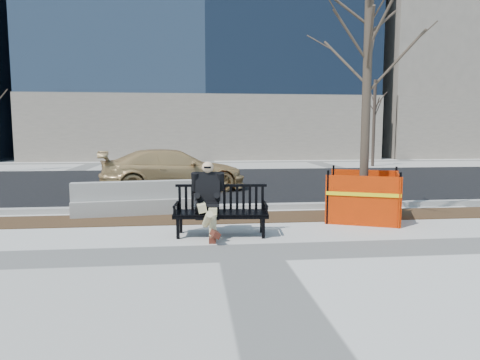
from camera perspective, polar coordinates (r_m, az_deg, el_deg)
The scene contains 10 objects.
ground at distance 6.65m, azimuth 1.14°, elevation -9.45°, with size 120.00×120.00×0.00m, color beige.
mulch_strip at distance 9.16m, azimuth -0.96°, elevation -4.97°, with size 40.00×1.20×0.02m, color #47301C.
asphalt_street at distance 15.27m, azimuth -3.12°, elevation -0.35°, with size 60.00×10.40×0.01m, color black.
curb at distance 10.08m, azimuth -1.46°, elevation -3.59°, with size 60.00×0.25×0.12m, color #9E9B93.
bench at distance 7.67m, azimuth -2.50°, elevation -7.29°, with size 1.67×0.60×0.89m, color black, non-canonical shape.
seated_man at distance 7.73m, azimuth -4.22°, elevation -7.20°, with size 0.56×0.93×1.30m, color black, non-canonical shape.
tree_fence at distance 9.37m, azimuth 15.77°, elevation -4.99°, with size 2.12×2.12×5.30m, color #FF3700, non-canonical shape.
sedan at distance 13.41m, azimuth -8.70°, elevation -1.39°, with size 1.77×4.35×1.26m, color tan.
jersey_barrier_left at distance 9.81m, azimuth -13.73°, elevation -4.42°, with size 2.57×0.51×0.74m, color gray, non-canonical shape.
far_tree_right at distance 23.37m, azimuth 16.98°, elevation 1.76°, with size 1.75×1.75×4.72m, color #3F3128, non-canonical shape.
Camera 1 is at (-0.83, -6.34, 1.83)m, focal length 32.52 mm.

